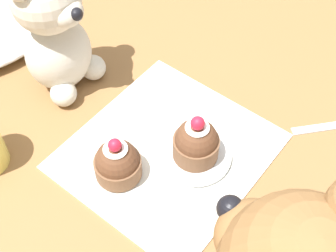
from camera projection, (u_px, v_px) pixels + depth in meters
name	position (u px, v px, depth m)	size (l,w,h in m)	color
ground_plane	(168.00, 152.00, 0.63)	(4.00, 4.00, 0.00)	olive
knitted_placemat	(168.00, 150.00, 0.62)	(0.25, 0.24, 0.01)	silver
teddy_bear_cream	(54.00, 30.00, 0.63)	(0.10, 0.11, 0.20)	beige
cupcake_near_cream_bear	(117.00, 163.00, 0.58)	(0.06, 0.06, 0.07)	brown
saucer_plate	(195.00, 155.00, 0.61)	(0.10, 0.10, 0.01)	silver
cupcake_near_tan_bear	(196.00, 142.00, 0.59)	(0.06, 0.06, 0.07)	brown
teaspoon	(329.00, 126.00, 0.65)	(0.11, 0.01, 0.01)	silver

